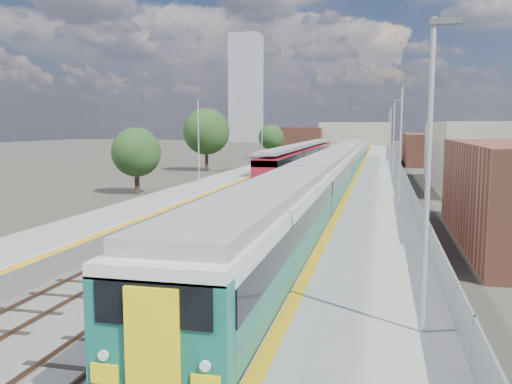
% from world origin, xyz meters
% --- Properties ---
extents(ground, '(320.00, 320.00, 0.00)m').
position_xyz_m(ground, '(0.00, 50.00, 0.00)').
color(ground, '#47443A').
rests_on(ground, ground).
extents(ballast_bed, '(10.50, 155.00, 0.06)m').
position_xyz_m(ballast_bed, '(-2.25, 52.50, 0.03)').
color(ballast_bed, '#565451').
rests_on(ballast_bed, ground).
extents(tracks, '(8.96, 160.00, 0.17)m').
position_xyz_m(tracks, '(-1.65, 54.18, 0.11)').
color(tracks, '#4C3323').
rests_on(tracks, ground).
extents(platform_right, '(4.70, 155.00, 8.52)m').
position_xyz_m(platform_right, '(5.28, 52.49, 0.54)').
color(platform_right, slate).
rests_on(platform_right, ground).
extents(platform_left, '(4.30, 155.00, 8.52)m').
position_xyz_m(platform_left, '(-9.05, 52.49, 0.52)').
color(platform_left, slate).
rests_on(platform_left, ground).
extents(buildings, '(72.00, 185.50, 40.00)m').
position_xyz_m(buildings, '(-18.12, 138.60, 10.70)').
color(buildings, brown).
rests_on(buildings, ground).
extents(green_train, '(2.91, 81.01, 3.20)m').
position_xyz_m(green_train, '(1.50, 38.05, 2.26)').
color(green_train, black).
rests_on(green_train, ground).
extents(red_train, '(2.67, 54.27, 3.37)m').
position_xyz_m(red_train, '(-5.50, 66.71, 1.99)').
color(red_train, black).
rests_on(red_train, ground).
extents(tree_a, '(4.36, 4.36, 5.91)m').
position_xyz_m(tree_a, '(-15.59, 32.85, 3.72)').
color(tree_a, '#382619').
rests_on(tree_a, ground).
extents(tree_b, '(6.18, 6.18, 8.38)m').
position_xyz_m(tree_b, '(-17.28, 57.66, 5.28)').
color(tree_b, '#382619').
rests_on(tree_b, ground).
extents(tree_c, '(4.63, 4.63, 6.27)m').
position_xyz_m(tree_c, '(-14.26, 86.22, 3.95)').
color(tree_c, '#382619').
rests_on(tree_c, ground).
extents(tree_d, '(3.95, 3.95, 5.35)m').
position_xyz_m(tree_d, '(19.81, 61.02, 3.36)').
color(tree_d, '#382619').
rests_on(tree_d, ground).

